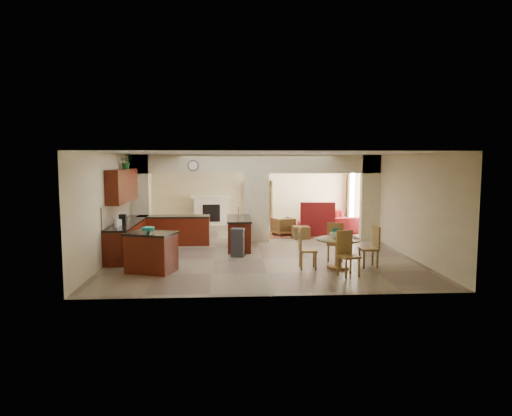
{
  "coord_description": "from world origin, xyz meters",
  "views": [
    {
      "loc": [
        -0.88,
        -13.56,
        2.62
      ],
      "look_at": [
        -0.06,
        0.3,
        1.16
      ],
      "focal_mm": 32.0,
      "sensor_mm": 36.0,
      "label": 1
    }
  ],
  "objects": [
    {
      "name": "fruit_bowl",
      "position": [
        1.69,
        -2.81,
        0.81
      ],
      "size": [
        0.31,
        0.31,
        0.17
      ],
      "primitive_type": "cylinder",
      "color": "#6FAE25",
      "rests_on": "dining_table"
    },
    {
      "name": "drape_a_left",
      "position": [
        3.93,
        1.7,
        1.2
      ],
      "size": [
        0.1,
        0.28,
        2.3
      ],
      "primitive_type": "cube",
      "color": "#411F1A",
      "rests_on": "wall_right"
    },
    {
      "name": "glazed_door",
      "position": [
        3.97,
        3.15,
        1.05
      ],
      "size": [
        0.02,
        0.7,
        2.1
      ],
      "primitive_type": "cube",
      "color": "white",
      "rests_on": "wall_right"
    },
    {
      "name": "partition_center_pier",
      "position": [
        0.0,
        1.0,
        1.1
      ],
      "size": [
        0.8,
        0.25,
        2.2
      ],
      "primitive_type": "cube",
      "color": "beige",
      "rests_on": "floor"
    },
    {
      "name": "chair_east",
      "position": [
        2.62,
        -2.71,
        0.55
      ],
      "size": [
        0.44,
        0.44,
        1.02
      ],
      "rotation": [
        0.0,
        0.0,
        4.75
      ],
      "color": "olive",
      "rests_on": "floor"
    },
    {
      "name": "chair_west",
      "position": [
        0.93,
        -2.81,
        0.55
      ],
      "size": [
        0.44,
        0.44,
        1.02
      ],
      "rotation": [
        0.0,
        0.0,
        1.53
      ],
      "color": "olive",
      "rests_on": "floor"
    },
    {
      "name": "sofa",
      "position": [
        3.3,
        3.59,
        0.42
      ],
      "size": [
        2.93,
        1.34,
        0.83
      ],
      "primitive_type": "imported",
      "rotation": [
        0.0,
        0.0,
        1.65
      ],
      "color": "maroon",
      "rests_on": "floor"
    },
    {
      "name": "drape_b_left",
      "position": [
        3.93,
        3.4,
        1.2
      ],
      "size": [
        0.1,
        0.28,
        2.3
      ],
      "primitive_type": "cube",
      "color": "#411F1A",
      "rests_on": "wall_right"
    },
    {
      "name": "partition_left_pier",
      "position": [
        -3.7,
        1.0,
        1.4
      ],
      "size": [
        0.6,
        0.25,
        2.8
      ],
      "primitive_type": "cube",
      "color": "beige",
      "rests_on": "floor"
    },
    {
      "name": "ceiling",
      "position": [
        0.0,
        0.0,
        2.8
      ],
      "size": [
        10.0,
        10.0,
        0.0
      ],
      "primitive_type": "plane",
      "rotation": [
        3.14,
        0.0,
        0.0
      ],
      "color": "white",
      "rests_on": "wall_back"
    },
    {
      "name": "kitchen_counter",
      "position": [
        -3.26,
        -0.25,
        0.46
      ],
      "size": [
        2.52,
        3.29,
        1.48
      ],
      "color": "#471208",
      "rests_on": "floor"
    },
    {
      "name": "rug",
      "position": [
        1.2,
        2.1,
        0.01
      ],
      "size": [
        1.6,
        1.3,
        0.01
      ],
      "primitive_type": "cube",
      "color": "#954B36",
      "rests_on": "floor"
    },
    {
      "name": "plant",
      "position": [
        -3.82,
        -0.27,
        2.57
      ],
      "size": [
        0.45,
        0.42,
        0.41
      ],
      "primitive_type": "imported",
      "rotation": [
        0.0,
        0.0,
        0.31
      ],
      "color": "#144C17",
      "rests_on": "upper_cabinets"
    },
    {
      "name": "wall_right",
      "position": [
        4.0,
        0.0,
        1.4
      ],
      "size": [
        0.0,
        10.0,
        10.0
      ],
      "primitive_type": "plane",
      "rotation": [
        1.57,
        0.0,
        -1.57
      ],
      "color": "beige",
      "rests_on": "floor"
    },
    {
      "name": "ottoman",
      "position": [
        1.53,
        1.52,
        0.2
      ],
      "size": [
        0.58,
        0.58,
        0.4
      ],
      "primitive_type": "cube",
      "rotation": [
        0.0,
        0.0,
        0.05
      ],
      "color": "maroon",
      "rests_on": "floor"
    },
    {
      "name": "dining_table",
      "position": [
        1.76,
        -2.79,
        0.49
      ],
      "size": [
        1.07,
        1.07,
        0.73
      ],
      "color": "olive",
      "rests_on": "floor"
    },
    {
      "name": "peninsula",
      "position": [
        -0.6,
        -0.11,
        0.46
      ],
      "size": [
        0.7,
        1.85,
        0.91
      ],
      "color": "#471208",
      "rests_on": "floor"
    },
    {
      "name": "window_b",
      "position": [
        3.97,
        4.0,
        1.2
      ],
      "size": [
        0.02,
        0.9,
        1.9
      ],
      "primitive_type": "cube",
      "color": "white",
      "rests_on": "wall_right"
    },
    {
      "name": "wall_clock",
      "position": [
        -2.0,
        0.85,
        2.45
      ],
      "size": [
        0.34,
        0.03,
        0.34
      ],
      "primitive_type": "cylinder",
      "rotation": [
        1.57,
        0.0,
        0.0
      ],
      "color": "#4C2719",
      "rests_on": "partition_header"
    },
    {
      "name": "chair_south",
      "position": [
        1.79,
        -3.49,
        0.55
      ],
      "size": [
        0.53,
        0.53,
        1.02
      ],
      "rotation": [
        0.0,
        0.0,
        0.31
      ],
      "color": "olive",
      "rests_on": "floor"
    },
    {
      "name": "chaise",
      "position": [
        2.15,
        2.22,
        0.24
      ],
      "size": [
        1.25,
        1.05,
        0.47
      ],
      "primitive_type": "cube",
      "rotation": [
        0.0,
        0.0,
        -0.08
      ],
      "color": "maroon",
      "rests_on": "floor"
    },
    {
      "name": "partition_right_pier",
      "position": [
        3.7,
        1.0,
        1.4
      ],
      "size": [
        0.6,
        0.25,
        2.8
      ],
      "primitive_type": "cube",
      "color": "beige",
      "rests_on": "floor"
    },
    {
      "name": "upper_cabinets",
      "position": [
        -3.82,
        -0.8,
        1.92
      ],
      "size": [
        0.35,
        2.4,
        0.9
      ],
      "primitive_type": "cube",
      "color": "#471208",
      "rests_on": "wall_left"
    },
    {
      "name": "shelving_unit",
      "position": [
        0.35,
        4.82,
        0.9
      ],
      "size": [
        1.0,
        0.32,
        1.8
      ],
      "primitive_type": "cube",
      "color": "olive",
      "rests_on": "floor"
    },
    {
      "name": "armchair",
      "position": [
        1.01,
        2.2,
        0.31
      ],
      "size": [
        0.89,
        0.9,
        0.63
      ],
      "primitive_type": "imported",
      "rotation": [
        0.0,
        0.0,
        3.55
      ],
      "color": "maroon",
      "rests_on": "floor"
    },
    {
      "name": "floor",
      "position": [
        0.0,
        0.0,
        0.0
      ],
      "size": [
        10.0,
        10.0,
        0.0
      ],
      "primitive_type": "plane",
      "color": "#796D54",
      "rests_on": "ground"
    },
    {
      "name": "wall_front",
      "position": [
        0.0,
        -5.0,
        1.4
      ],
      "size": [
        8.0,
        0.0,
        8.0
      ],
      "primitive_type": "plane",
      "rotation": [
        -1.57,
        0.0,
        0.0
      ],
      "color": "beige",
      "rests_on": "floor"
    },
    {
      "name": "wall_back",
      "position": [
        0.0,
        5.0,
        1.4
      ],
      "size": [
        8.0,
        0.0,
        8.0
      ],
      "primitive_type": "plane",
      "rotation": [
        1.57,
        0.0,
        0.0
      ],
      "color": "beige",
      "rests_on": "floor"
    },
    {
      "name": "drape_a_right",
      "position": [
        3.93,
        2.9,
        1.2
      ],
      "size": [
        0.1,
        0.28,
        2.3
      ],
      "primitive_type": "cube",
      "color": "#411F1A",
      "rests_on": "wall_right"
    },
    {
      "name": "ceiling_fan",
      "position": [
        1.5,
        3.0,
        2.56
      ],
      "size": [
        1.0,
        1.0,
        0.1
      ],
      "primitive_type": "cylinder",
      "color": "white",
      "rests_on": "ceiling"
    },
    {
      "name": "fireplace",
      "position": [
        -1.6,
        4.83,
        0.61
      ],
      "size": [
        1.6,
        0.35,
        1.2
      ],
      "color": "white",
      "rests_on": "floor"
    },
    {
      "name": "drape_b_right",
      "position": [
        3.93,
        4.6,
        1.2
      ],
      "size": [
        0.1,
        0.28,
        2.3
      ],
      "primitive_type": "cube",
      "color": "#411F1A",
      "rests_on": "wall_right"
    },
    {
      "name": "wall_left",
      "position": [
        -4.0,
        0.0,
        1.4
      ],
      "size": [
        0.0,
        10.0,
        10.0
      ],
      "primitive_type": "plane",
      "rotation": [
        1.57,
        0.0,
        1.57
      ],
      "color": "beige",
      "rests_on": "floor"
    },
    {
      "name": "teal_bowl",
      "position": [
        -2.76,
        -2.98,
        1.01
      ],
      "size": [
        0.29,
        0.29,
        0.14
      ],
      "primitive_type": "cylinder",
      "color": "#13857F",
      "rests_on": "kitchen_island"
    },
    {
      "name": "trash_can",
      "position": [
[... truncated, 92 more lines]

